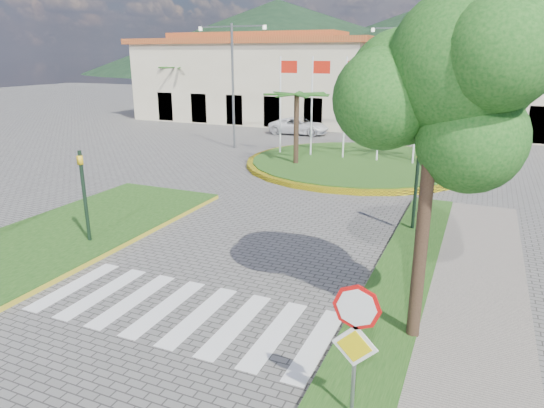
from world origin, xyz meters
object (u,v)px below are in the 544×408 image
at_px(stop_sign, 356,332).
at_px(car_dark_b, 482,142).
at_px(roundabout_island, 357,163).
at_px(white_van, 299,126).
at_px(deciduous_tree, 435,105).
at_px(car_dark_a, 382,126).

relative_size(stop_sign, car_dark_b, 0.82).
height_order(roundabout_island, white_van, roundabout_island).
distance_m(deciduous_tree, white_van, 29.57).
xyz_separation_m(roundabout_island, car_dark_a, (-1.11, 12.39, 0.40)).
relative_size(roundabout_island, stop_sign, 4.79).
bearing_deg(car_dark_a, roundabout_island, -154.97).
xyz_separation_m(stop_sign, car_dark_a, (-6.01, 32.42, -1.22)).
bearing_deg(white_van, stop_sign, -161.74).
height_order(deciduous_tree, car_dark_a, deciduous_tree).
bearing_deg(deciduous_tree, car_dark_b, 87.90).
height_order(roundabout_island, stop_sign, roundabout_island).
bearing_deg(white_van, car_dark_a, -67.17).
relative_size(car_dark_a, car_dark_b, 1.05).
relative_size(stop_sign, deciduous_tree, 0.39).
bearing_deg(roundabout_island, white_van, 127.01).
distance_m(roundabout_island, stop_sign, 20.69).
xyz_separation_m(roundabout_island, deciduous_tree, (5.50, -17.00, 5.00)).
bearing_deg(car_dark_a, stop_sign, -149.60).
distance_m(roundabout_island, car_dark_b, 10.26).
height_order(stop_sign, car_dark_a, stop_sign).
relative_size(deciduous_tree, white_van, 1.45).
distance_m(stop_sign, white_van, 31.78).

